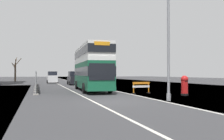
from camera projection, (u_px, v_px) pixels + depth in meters
name	position (u px, v px, depth m)	size (l,w,h in m)	color
ground	(121.00, 102.00, 16.42)	(140.00, 280.00, 0.10)	#38383A
double_decker_bus	(91.00, 67.00, 26.15)	(3.15, 11.50, 4.75)	#145638
lamppost_foreground	(168.00, 45.00, 16.47)	(0.29, 0.70, 8.04)	gray
red_pillar_postbox	(185.00, 85.00, 20.47)	(0.63, 0.63, 1.69)	black
roadworks_barrier	(141.00, 86.00, 22.60)	(1.81, 0.65, 1.07)	orange
construction_site_fence	(36.00, 80.00, 30.77)	(0.44, 20.60, 2.10)	#A8AAAD
car_oncoming_near	(74.00, 79.00, 40.22)	(2.07, 4.54, 2.23)	black
car_receding_mid	(52.00, 78.00, 47.85)	(2.04, 4.36, 2.28)	silver
bare_tree_far_verge_near	(15.00, 70.00, 57.75)	(2.39, 2.23, 5.84)	#4C3D2D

